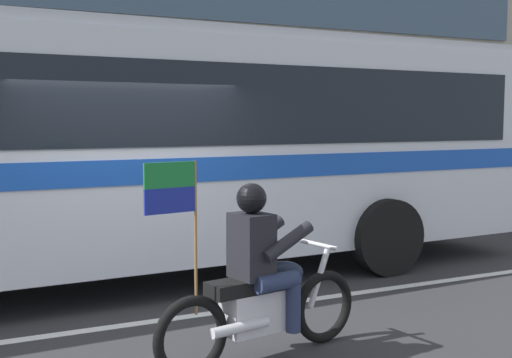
# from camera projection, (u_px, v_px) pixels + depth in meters

# --- Properties ---
(ground_plane) EXTENTS (60.00, 60.00, 0.00)m
(ground_plane) POSITION_uv_depth(u_px,v_px,m) (132.00, 307.00, 7.26)
(ground_plane) COLOR #2B2B2D
(sidewalk_curb) EXTENTS (28.00, 3.80, 0.15)m
(sidewalk_curb) POSITION_uv_depth(u_px,v_px,m) (59.00, 231.00, 11.83)
(sidewalk_curb) COLOR gray
(sidewalk_curb) RESTS_ON ground_plane
(lane_center_stripe) EXTENTS (26.60, 0.14, 0.01)m
(lane_center_stripe) POSITION_uv_depth(u_px,v_px,m) (147.00, 322.00, 6.72)
(lane_center_stripe) COLOR silver
(lane_center_stripe) RESTS_ON ground_plane
(transit_bus) EXTENTS (11.63, 3.06, 3.22)m
(transit_bus) POSITION_uv_depth(u_px,v_px,m) (132.00, 137.00, 8.30)
(transit_bus) COLOR silver
(transit_bus) RESTS_ON ground_plane
(motorcycle_with_rider) EXTENTS (2.17, 0.74, 1.78)m
(motorcycle_with_rider) POSITION_uv_depth(u_px,v_px,m) (260.00, 285.00, 5.62)
(motorcycle_with_rider) COLOR black
(motorcycle_with_rider) RESTS_ON ground_plane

